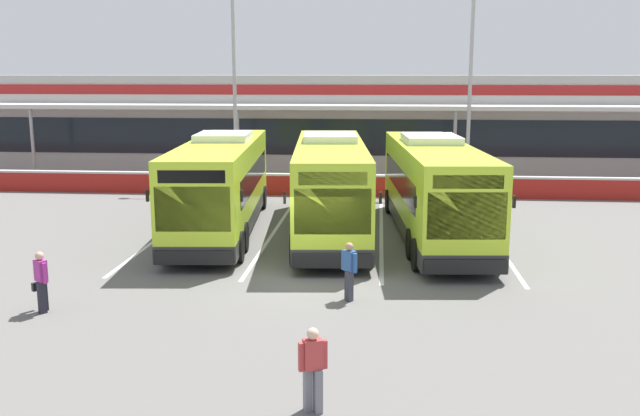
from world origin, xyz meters
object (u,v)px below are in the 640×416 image
at_px(coach_bus_centre, 433,190).
at_px(pedestrian_child, 349,269).
at_px(pedestrian_in_dark_coat, 313,367).
at_px(lamp_post_centre, 471,70).
at_px(coach_bus_leftmost, 221,186).
at_px(pedestrian_with_handbag, 41,280).
at_px(coach_bus_left_centre, 330,188).
at_px(lamp_post_west, 234,70).

xyz_separation_m(coach_bus_centre, pedestrian_child, (-2.83, -7.76, -0.91)).
relative_size(pedestrian_in_dark_coat, lamp_post_centre, 0.15).
distance_m(coach_bus_centre, lamp_post_centre, 12.65).
bearing_deg(coach_bus_leftmost, pedestrian_with_handbag, -104.60).
bearing_deg(lamp_post_centre, coach_bus_left_centre, -120.42).
xyz_separation_m(coach_bus_centre, pedestrian_with_handbag, (-10.73, -9.39, -0.93)).
distance_m(coach_bus_left_centre, lamp_post_west, 13.60).
height_order(coach_bus_leftmost, lamp_post_west, lamp_post_west).
xyz_separation_m(coach_bus_leftmost, pedestrian_with_handbag, (-2.53, -9.71, -0.93)).
relative_size(pedestrian_with_handbag, pedestrian_child, 1.00).
relative_size(pedestrian_child, lamp_post_centre, 0.15).
bearing_deg(pedestrian_in_dark_coat, lamp_post_west, 104.72).
bearing_deg(coach_bus_leftmost, coach_bus_centre, -2.19).
bearing_deg(pedestrian_in_dark_coat, pedestrian_with_handbag, 147.70).
bearing_deg(pedestrian_child, pedestrian_with_handbag, -168.32).
xyz_separation_m(coach_bus_centre, lamp_post_centre, (2.66, 11.52, 4.50)).
bearing_deg(coach_bus_left_centre, pedestrian_child, -82.27).
bearing_deg(coach_bus_left_centre, lamp_post_west, 118.14).
distance_m(coach_bus_leftmost, lamp_post_west, 12.31).
relative_size(coach_bus_left_centre, pedestrian_with_handbag, 7.60).
bearing_deg(pedestrian_child, coach_bus_leftmost, 123.65).
relative_size(pedestrian_in_dark_coat, lamp_post_west, 0.15).
bearing_deg(coach_bus_centre, pedestrian_with_handbag, -138.80).
bearing_deg(lamp_post_west, pedestrian_in_dark_coat, -75.28).
distance_m(pedestrian_with_handbag, pedestrian_in_dark_coat, 8.91).
bearing_deg(pedestrian_child, lamp_post_west, 110.24).
xyz_separation_m(coach_bus_leftmost, lamp_post_centre, (10.86, 11.21, 4.50)).
xyz_separation_m(pedestrian_with_handbag, pedestrian_child, (7.90, 1.63, 0.02)).
bearing_deg(pedestrian_with_handbag, lamp_post_centre, 57.38).
distance_m(coach_bus_leftmost, lamp_post_centre, 16.24).
bearing_deg(coach_bus_left_centre, coach_bus_leftmost, -179.99).
height_order(pedestrian_with_handbag, pedestrian_in_dark_coat, same).
distance_m(coach_bus_centre, pedestrian_in_dark_coat, 14.54).
bearing_deg(pedestrian_child, coach_bus_centre, 69.98).
distance_m(coach_bus_left_centre, pedestrian_child, 8.20).
distance_m(pedestrian_with_handbag, lamp_post_centre, 25.41).
bearing_deg(coach_bus_left_centre, pedestrian_with_handbag, -125.04).
xyz_separation_m(pedestrian_in_dark_coat, lamp_post_west, (-6.77, 25.78, 5.42)).
xyz_separation_m(coach_bus_left_centre, pedestrian_child, (1.10, -8.07, -0.91)).
xyz_separation_m(pedestrian_child, lamp_post_west, (-7.15, 19.39, 5.42)).
bearing_deg(coach_bus_leftmost, coach_bus_left_centre, 0.01).
height_order(coach_bus_leftmost, pedestrian_in_dark_coat, coach_bus_leftmost).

